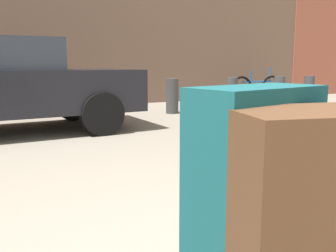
{
  "coord_description": "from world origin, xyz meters",
  "views": [
    {
      "loc": [
        -0.96,
        -0.78,
        1.06
      ],
      "look_at": [
        0.0,
        1.2,
        0.69
      ],
      "focal_mm": 39.99,
      "sensor_mm": 36.0,
      "label": 1
    }
  ],
  "objects_px": {
    "suitcase_brown_front_right": "(307,227)",
    "bollard_corner": "(309,90)",
    "suitcase_teal_rear_right": "(254,191)",
    "bollard_kerb_near": "(172,96)",
    "bollard_kerb_mid": "(232,94)",
    "bollard_kerb_far": "(279,92)",
    "bicycle_leaning": "(257,89)"
  },
  "relations": [
    {
      "from": "bollard_kerb_far",
      "to": "bollard_corner",
      "type": "xyz_separation_m",
      "value": [
        0.98,
        0.0,
        0.0
      ]
    },
    {
      "from": "suitcase_brown_front_right",
      "to": "bollard_corner",
      "type": "xyz_separation_m",
      "value": [
        6.73,
        6.43,
        -0.28
      ]
    },
    {
      "from": "bollard_kerb_near",
      "to": "suitcase_teal_rear_right",
      "type": "bearing_deg",
      "value": -114.31
    },
    {
      "from": "suitcase_brown_front_right",
      "to": "bollard_kerb_mid",
      "type": "distance_m",
      "value": 7.76
    },
    {
      "from": "suitcase_teal_rear_right",
      "to": "bollard_kerb_mid",
      "type": "relative_size",
      "value": 0.89
    },
    {
      "from": "bicycle_leaning",
      "to": "suitcase_teal_rear_right",
      "type": "bearing_deg",
      "value": -129.12
    },
    {
      "from": "bicycle_leaning",
      "to": "bollard_kerb_far",
      "type": "bearing_deg",
      "value": -98.61
    },
    {
      "from": "bollard_kerb_near",
      "to": "bollard_kerb_mid",
      "type": "height_order",
      "value": "same"
    },
    {
      "from": "bollard_kerb_far",
      "to": "bollard_corner",
      "type": "height_order",
      "value": "same"
    },
    {
      "from": "bicycle_leaning",
      "to": "bollard_kerb_far",
      "type": "relative_size",
      "value": 2.4
    },
    {
      "from": "suitcase_brown_front_right",
      "to": "bicycle_leaning",
      "type": "height_order",
      "value": "bicycle_leaning"
    },
    {
      "from": "suitcase_teal_rear_right",
      "to": "bollard_kerb_near",
      "type": "height_order",
      "value": "suitcase_teal_rear_right"
    },
    {
      "from": "bollard_kerb_near",
      "to": "bollard_kerb_far",
      "type": "distance_m",
      "value": 2.94
    },
    {
      "from": "bicycle_leaning",
      "to": "bollard_kerb_near",
      "type": "relative_size",
      "value": 2.4
    },
    {
      "from": "suitcase_teal_rear_right",
      "to": "bollard_corner",
      "type": "distance_m",
      "value": 9.15
    },
    {
      "from": "bollard_kerb_mid",
      "to": "bollard_kerb_far",
      "type": "xyz_separation_m",
      "value": [
        1.41,
        0.0,
        0.0
      ]
    },
    {
      "from": "suitcase_teal_rear_right",
      "to": "bollard_kerb_near",
      "type": "bearing_deg",
      "value": 53.29
    },
    {
      "from": "bollard_kerb_near",
      "to": "bollard_kerb_mid",
      "type": "bearing_deg",
      "value": 0.0
    },
    {
      "from": "bicycle_leaning",
      "to": "bollard_corner",
      "type": "bearing_deg",
      "value": -51.77
    },
    {
      "from": "suitcase_teal_rear_right",
      "to": "bollard_kerb_near",
      "type": "relative_size",
      "value": 0.89
    },
    {
      "from": "bollard_kerb_near",
      "to": "bollard_kerb_mid",
      "type": "distance_m",
      "value": 1.52
    },
    {
      "from": "bollard_kerb_near",
      "to": "bicycle_leaning",
      "type": "bearing_deg",
      "value": 18.69
    },
    {
      "from": "suitcase_brown_front_right",
      "to": "bollard_corner",
      "type": "distance_m",
      "value": 9.31
    },
    {
      "from": "suitcase_teal_rear_right",
      "to": "suitcase_brown_front_right",
      "type": "bearing_deg",
      "value": -104.09
    },
    {
      "from": "suitcase_teal_rear_right",
      "to": "suitcase_brown_front_right",
      "type": "height_order",
      "value": "suitcase_teal_rear_right"
    },
    {
      "from": "suitcase_teal_rear_right",
      "to": "bollard_kerb_mid",
      "type": "height_order",
      "value": "suitcase_teal_rear_right"
    },
    {
      "from": "bollard_kerb_near",
      "to": "bollard_kerb_far",
      "type": "xyz_separation_m",
      "value": [
        2.94,
        0.0,
        0.0
      ]
    },
    {
      "from": "bollard_kerb_far",
      "to": "bollard_corner",
      "type": "bearing_deg",
      "value": 0.0
    },
    {
      "from": "suitcase_brown_front_right",
      "to": "bollard_kerb_far",
      "type": "bearing_deg",
      "value": 61.02
    },
    {
      "from": "bollard_kerb_mid",
      "to": "bollard_kerb_far",
      "type": "bearing_deg",
      "value": 0.0
    },
    {
      "from": "suitcase_brown_front_right",
      "to": "bollard_kerb_mid",
      "type": "relative_size",
      "value": 0.83
    },
    {
      "from": "bollard_kerb_mid",
      "to": "bollard_corner",
      "type": "relative_size",
      "value": 1.0
    }
  ]
}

